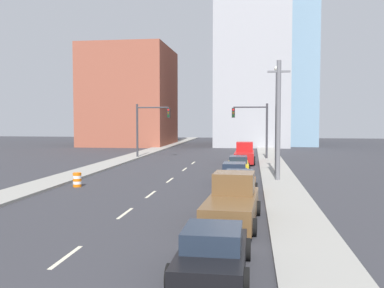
{
  "coord_description": "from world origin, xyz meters",
  "views": [
    {
      "loc": [
        6.05,
        -4.14,
        4.54
      ],
      "look_at": [
        0.44,
        35.46,
        2.2
      ],
      "focal_mm": 40.0,
      "sensor_mm": 36.0,
      "label": 1
    }
  ],
  "objects_px": {
    "traffic_signal_left": "(146,123)",
    "sedan_navy": "(234,174)",
    "pickup_truck_brown": "(232,203)",
    "sedan_yellow": "(238,165)",
    "sedan_black": "(213,252)",
    "traffic_barrel": "(77,180)",
    "sedan_orange": "(239,185)",
    "pickup_truck_red": "(244,155)",
    "utility_pole_right_mid": "(278,120)",
    "traffic_signal_right": "(257,124)",
    "street_lamp": "(277,113)"
  },
  "relations": [
    {
      "from": "sedan_black",
      "to": "sedan_navy",
      "type": "height_order",
      "value": "sedan_navy"
    },
    {
      "from": "utility_pole_right_mid",
      "to": "sedan_black",
      "type": "relative_size",
      "value": 1.96
    },
    {
      "from": "traffic_barrel",
      "to": "sedan_orange",
      "type": "relative_size",
      "value": 0.2
    },
    {
      "from": "traffic_barrel",
      "to": "sedan_black",
      "type": "xyz_separation_m",
      "value": [
        10.48,
        -14.8,
        0.17
      ]
    },
    {
      "from": "sedan_navy",
      "to": "sedan_black",
      "type": "bearing_deg",
      "value": -89.9
    },
    {
      "from": "sedan_navy",
      "to": "pickup_truck_red",
      "type": "height_order",
      "value": "pickup_truck_red"
    },
    {
      "from": "traffic_signal_left",
      "to": "traffic_signal_right",
      "type": "height_order",
      "value": "same"
    },
    {
      "from": "traffic_barrel",
      "to": "sedan_navy",
      "type": "height_order",
      "value": "sedan_navy"
    },
    {
      "from": "traffic_signal_left",
      "to": "street_lamp",
      "type": "height_order",
      "value": "street_lamp"
    },
    {
      "from": "pickup_truck_brown",
      "to": "utility_pole_right_mid",
      "type": "bearing_deg",
      "value": 81.14
    },
    {
      "from": "traffic_signal_left",
      "to": "sedan_navy",
      "type": "xyz_separation_m",
      "value": [
        10.91,
        -17.97,
        -3.38
      ]
    },
    {
      "from": "sedan_black",
      "to": "sedan_yellow",
      "type": "height_order",
      "value": "sedan_black"
    },
    {
      "from": "street_lamp",
      "to": "sedan_yellow",
      "type": "height_order",
      "value": "street_lamp"
    },
    {
      "from": "utility_pole_right_mid",
      "to": "traffic_signal_right",
      "type": "bearing_deg",
      "value": 94.52
    },
    {
      "from": "traffic_barrel",
      "to": "street_lamp",
      "type": "relative_size",
      "value": 0.11
    },
    {
      "from": "sedan_yellow",
      "to": "sedan_orange",
      "type": "bearing_deg",
      "value": -89.68
    },
    {
      "from": "traffic_signal_left",
      "to": "sedan_black",
      "type": "distance_m",
      "value": 37.8
    },
    {
      "from": "traffic_signal_left",
      "to": "sedan_navy",
      "type": "distance_m",
      "value": 21.29
    },
    {
      "from": "street_lamp",
      "to": "traffic_signal_right",
      "type": "bearing_deg",
      "value": 95.75
    },
    {
      "from": "pickup_truck_red",
      "to": "utility_pole_right_mid",
      "type": "bearing_deg",
      "value": -77.92
    },
    {
      "from": "street_lamp",
      "to": "sedan_orange",
      "type": "distance_m",
      "value": 10.64
    },
    {
      "from": "traffic_barrel",
      "to": "sedan_orange",
      "type": "height_order",
      "value": "sedan_orange"
    },
    {
      "from": "pickup_truck_brown",
      "to": "pickup_truck_red",
      "type": "distance_m",
      "value": 25.37
    },
    {
      "from": "traffic_signal_right",
      "to": "sedan_black",
      "type": "distance_m",
      "value": 36.19
    },
    {
      "from": "sedan_black",
      "to": "sedan_navy",
      "type": "bearing_deg",
      "value": 90.83
    },
    {
      "from": "utility_pole_right_mid",
      "to": "traffic_barrel",
      "type": "distance_m",
      "value": 14.62
    },
    {
      "from": "traffic_signal_left",
      "to": "sedan_yellow",
      "type": "xyz_separation_m",
      "value": [
        10.98,
        -11.51,
        -3.41
      ]
    },
    {
      "from": "street_lamp",
      "to": "traffic_barrel",
      "type": "bearing_deg",
      "value": -151.39
    },
    {
      "from": "traffic_signal_left",
      "to": "sedan_black",
      "type": "xyz_separation_m",
      "value": [
        11.03,
        -36.0,
        -3.39
      ]
    },
    {
      "from": "traffic_barrel",
      "to": "pickup_truck_brown",
      "type": "height_order",
      "value": "pickup_truck_brown"
    },
    {
      "from": "traffic_signal_left",
      "to": "sedan_yellow",
      "type": "bearing_deg",
      "value": -46.35
    },
    {
      "from": "utility_pole_right_mid",
      "to": "sedan_navy",
      "type": "distance_m",
      "value": 4.99
    },
    {
      "from": "pickup_truck_brown",
      "to": "sedan_yellow",
      "type": "bearing_deg",
      "value": 94.19
    },
    {
      "from": "sedan_yellow",
      "to": "pickup_truck_brown",
      "type": "bearing_deg",
      "value": -90.75
    },
    {
      "from": "traffic_barrel",
      "to": "sedan_orange",
      "type": "bearing_deg",
      "value": -10.4
    },
    {
      "from": "sedan_black",
      "to": "pickup_truck_brown",
      "type": "bearing_deg",
      "value": 87.87
    },
    {
      "from": "sedan_black",
      "to": "sedan_yellow",
      "type": "relative_size",
      "value": 0.96
    },
    {
      "from": "traffic_barrel",
      "to": "pickup_truck_brown",
      "type": "relative_size",
      "value": 0.16
    },
    {
      "from": "sedan_navy",
      "to": "pickup_truck_red",
      "type": "bearing_deg",
      "value": 87.71
    },
    {
      "from": "traffic_signal_left",
      "to": "utility_pole_right_mid",
      "type": "height_order",
      "value": "utility_pole_right_mid"
    },
    {
      "from": "sedan_orange",
      "to": "pickup_truck_red",
      "type": "relative_size",
      "value": 0.91
    },
    {
      "from": "traffic_signal_right",
      "to": "street_lamp",
      "type": "height_order",
      "value": "street_lamp"
    },
    {
      "from": "traffic_signal_left",
      "to": "pickup_truck_red",
      "type": "distance_m",
      "value": 12.58
    },
    {
      "from": "sedan_black",
      "to": "pickup_truck_brown",
      "type": "distance_m",
      "value": 6.3
    },
    {
      "from": "street_lamp",
      "to": "sedan_black",
      "type": "relative_size",
      "value": 1.96
    },
    {
      "from": "pickup_truck_red",
      "to": "pickup_truck_brown",
      "type": "bearing_deg",
      "value": -89.66
    },
    {
      "from": "traffic_signal_right",
      "to": "sedan_navy",
      "type": "relative_size",
      "value": 1.39
    },
    {
      "from": "utility_pole_right_mid",
      "to": "sedan_navy",
      "type": "height_order",
      "value": "utility_pole_right_mid"
    },
    {
      "from": "street_lamp",
      "to": "pickup_truck_red",
      "type": "distance_m",
      "value": 10.72
    },
    {
      "from": "pickup_truck_brown",
      "to": "sedan_orange",
      "type": "relative_size",
      "value": 1.23
    }
  ]
}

